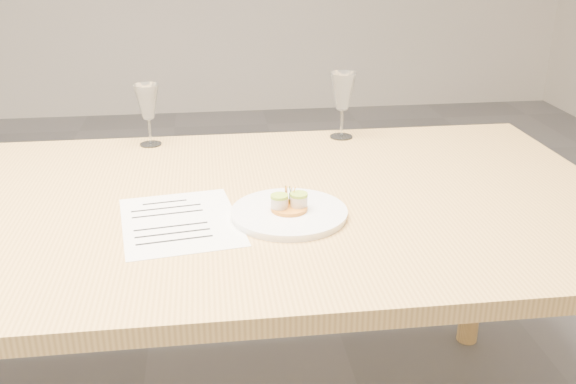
{
  "coord_description": "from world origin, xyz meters",
  "views": [
    {
      "loc": [
        0.24,
        -1.37,
        1.34
      ],
      "look_at": [
        0.41,
        -0.1,
        0.8
      ],
      "focal_mm": 40.0,
      "sensor_mm": 36.0,
      "label": 1
    }
  ],
  "objects": [
    {
      "name": "dining_table",
      "position": [
        0.0,
        0.0,
        0.68
      ],
      "size": [
        2.4,
        1.0,
        0.75
      ],
      "color": "#E0AF61",
      "rests_on": "ground"
    },
    {
      "name": "dinner_plate",
      "position": [
        0.41,
        -0.12,
        0.76
      ],
      "size": [
        0.25,
        0.25,
        0.07
      ],
      "rotation": [
        0.0,
        0.0,
        0.32
      ],
      "color": "white",
      "rests_on": "dining_table"
    },
    {
      "name": "recipe_sheet",
      "position": [
        0.17,
        -0.11,
        0.75
      ],
      "size": [
        0.29,
        0.34,
        0.0
      ],
      "rotation": [
        0.0,
        0.0,
        0.15
      ],
      "color": "white",
      "rests_on": "dining_table"
    },
    {
      "name": "wine_glass_2",
      "position": [
        0.07,
        0.43,
        0.87
      ],
      "size": [
        0.07,
        0.07,
        0.18
      ],
      "color": "white",
      "rests_on": "dining_table"
    },
    {
      "name": "wine_glass_3",
      "position": [
        0.63,
        0.43,
        0.89
      ],
      "size": [
        0.08,
        0.08,
        0.19
      ],
      "color": "white",
      "rests_on": "dining_table"
    }
  ]
}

